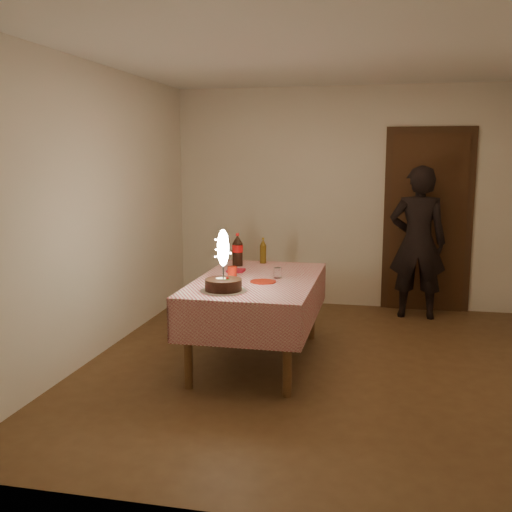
# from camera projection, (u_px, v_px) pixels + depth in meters

# --- Properties ---
(ground) EXTENTS (4.00, 4.50, 0.01)m
(ground) POSITION_uv_depth(u_px,v_px,m) (319.00, 367.00, 5.16)
(ground) COLOR brown
(ground) RESTS_ON ground
(room_shell) EXTENTS (4.04, 4.54, 2.62)m
(room_shell) POSITION_uv_depth(u_px,v_px,m) (327.00, 173.00, 4.95)
(room_shell) COLOR silver
(room_shell) RESTS_ON ground
(dining_table) EXTENTS (1.02, 1.72, 0.74)m
(dining_table) POSITION_uv_depth(u_px,v_px,m) (257.00, 290.00, 5.22)
(dining_table) COLOR brown
(dining_table) RESTS_ON ground
(birthday_cake) EXTENTS (0.37, 0.37, 0.49)m
(birthday_cake) POSITION_uv_depth(u_px,v_px,m) (223.00, 277.00, 4.70)
(birthday_cake) COLOR white
(birthday_cake) RESTS_ON dining_table
(red_plate) EXTENTS (0.22, 0.22, 0.01)m
(red_plate) POSITION_uv_depth(u_px,v_px,m) (263.00, 282.00, 5.05)
(red_plate) COLOR #B21B0C
(red_plate) RESTS_ON dining_table
(red_cup) EXTENTS (0.08, 0.08, 0.10)m
(red_cup) POSITION_uv_depth(u_px,v_px,m) (232.00, 272.00, 5.22)
(red_cup) COLOR red
(red_cup) RESTS_ON dining_table
(clear_cup) EXTENTS (0.07, 0.07, 0.09)m
(clear_cup) POSITION_uv_depth(u_px,v_px,m) (278.00, 273.00, 5.22)
(clear_cup) COLOR white
(clear_cup) RESTS_ON dining_table
(napkin_stack) EXTENTS (0.15, 0.15, 0.02)m
(napkin_stack) POSITION_uv_depth(u_px,v_px,m) (236.00, 271.00, 5.50)
(napkin_stack) COLOR #B21428
(napkin_stack) RESTS_ON dining_table
(cola_bottle) EXTENTS (0.10, 0.10, 0.32)m
(cola_bottle) POSITION_uv_depth(u_px,v_px,m) (238.00, 250.00, 5.77)
(cola_bottle) COLOR black
(cola_bottle) RESTS_ON dining_table
(amber_bottle_left) EXTENTS (0.06, 0.06, 0.26)m
(amber_bottle_left) POSITION_uv_depth(u_px,v_px,m) (263.00, 251.00, 5.92)
(amber_bottle_left) COLOR #533B0E
(amber_bottle_left) RESTS_ON dining_table
(photographer) EXTENTS (0.62, 0.45, 1.69)m
(photographer) POSITION_uv_depth(u_px,v_px,m) (418.00, 242.00, 6.62)
(photographer) COLOR black
(photographer) RESTS_ON ground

